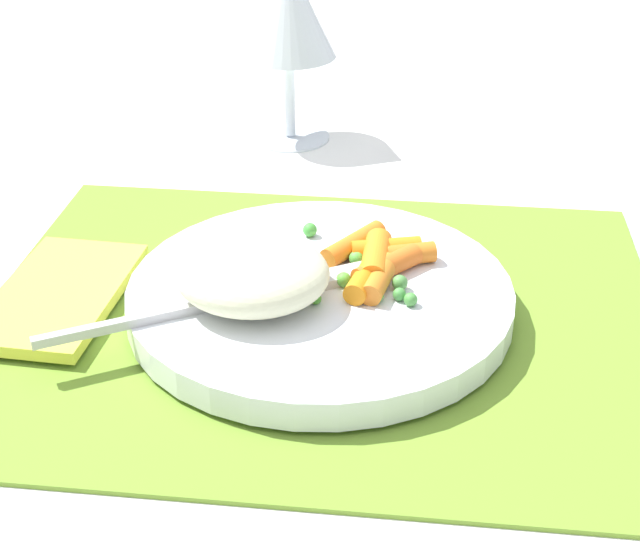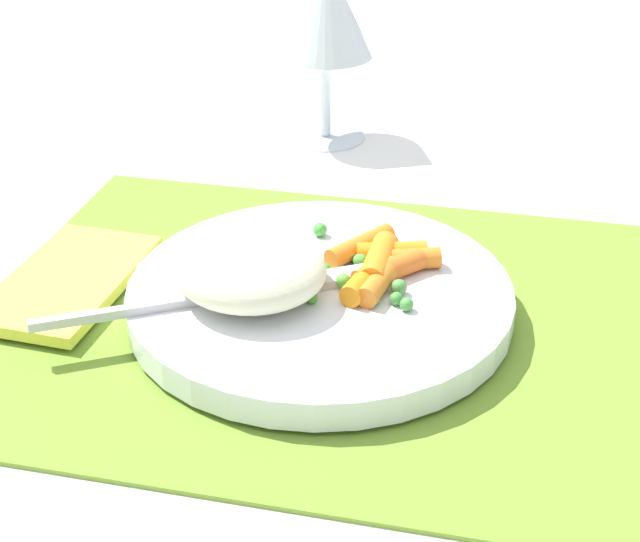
# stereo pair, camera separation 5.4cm
# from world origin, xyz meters

# --- Properties ---
(ground_plane) EXTENTS (2.40, 2.40, 0.00)m
(ground_plane) POSITION_xyz_m (0.00, 0.00, 0.00)
(ground_plane) COLOR white
(placemat) EXTENTS (0.43, 0.35, 0.01)m
(placemat) POSITION_xyz_m (0.00, 0.00, 0.00)
(placemat) COLOR olive
(placemat) RESTS_ON ground_plane
(plate) EXTENTS (0.24, 0.24, 0.02)m
(plate) POSITION_xyz_m (0.00, 0.00, 0.02)
(plate) COLOR white
(plate) RESTS_ON placemat
(rice_mound) EXTENTS (0.09, 0.09, 0.04)m
(rice_mound) POSITION_xyz_m (-0.04, -0.02, 0.04)
(rice_mound) COLOR beige
(rice_mound) RESTS_ON plate
(carrot_portion) EXTENTS (0.08, 0.09, 0.02)m
(carrot_portion) POSITION_xyz_m (0.03, 0.02, 0.03)
(carrot_portion) COLOR orange
(carrot_portion) RESTS_ON plate
(pea_scatter) EXTENTS (0.08, 0.09, 0.01)m
(pea_scatter) POSITION_xyz_m (0.02, 0.01, 0.03)
(pea_scatter) COLOR green
(pea_scatter) RESTS_ON plate
(fork) EXTENTS (0.19, 0.11, 0.01)m
(fork) POSITION_xyz_m (-0.04, -0.02, 0.03)
(fork) COLOR #BCBCBC
(fork) RESTS_ON plate
(wine_glass) EXTENTS (0.08, 0.08, 0.16)m
(wine_glass) POSITION_xyz_m (-0.06, 0.30, 0.11)
(wine_glass) COLOR silver
(wine_glass) RESTS_ON ground_plane
(napkin) EXTENTS (0.08, 0.14, 0.01)m
(napkin) POSITION_xyz_m (-0.17, -0.01, 0.01)
(napkin) COLOR #EAE54C
(napkin) RESTS_ON placemat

